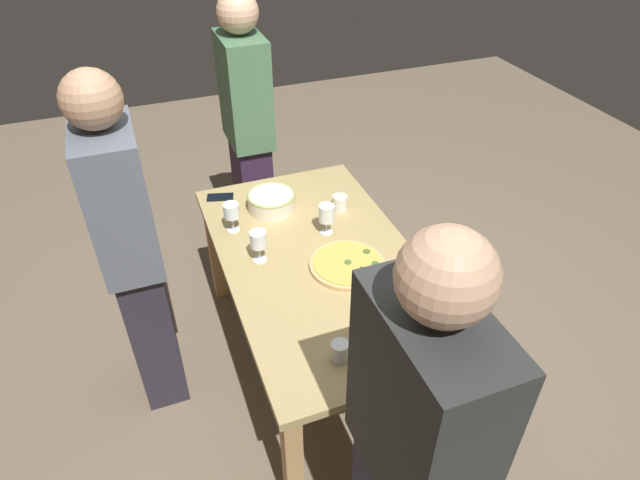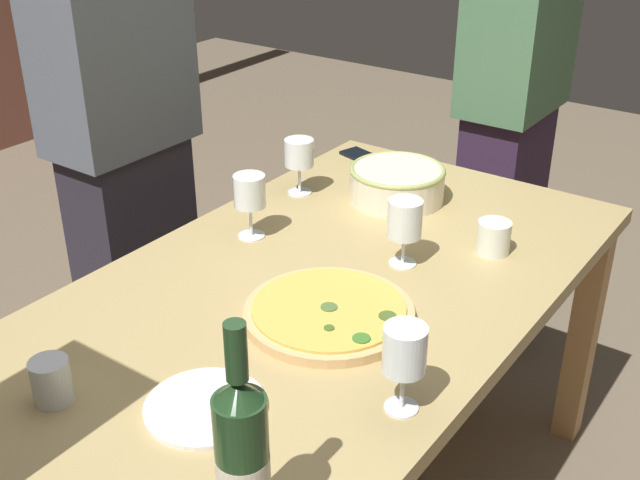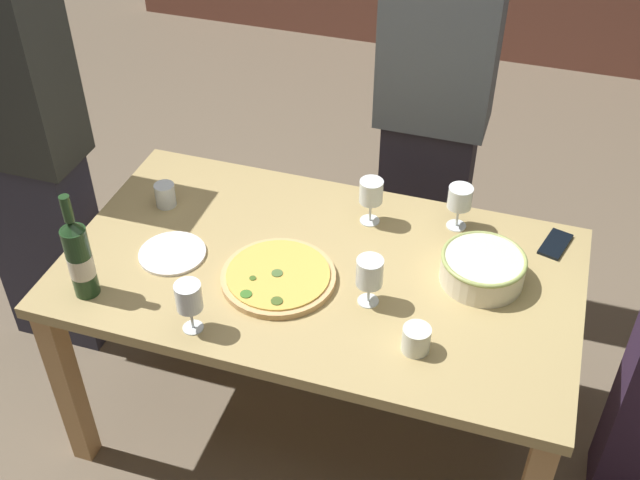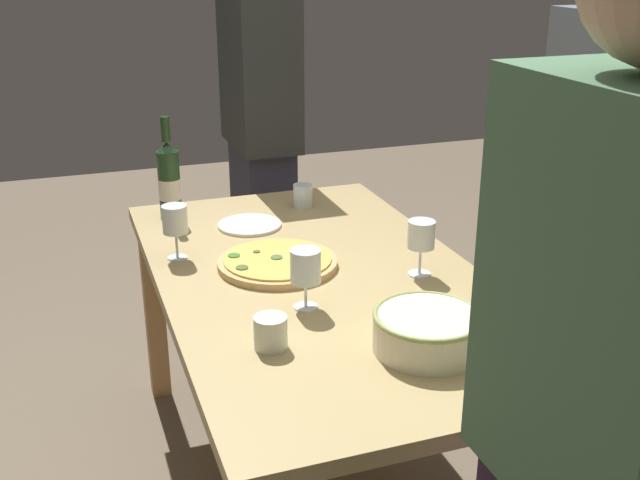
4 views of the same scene
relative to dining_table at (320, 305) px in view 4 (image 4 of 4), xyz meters
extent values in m
cube|color=tan|center=(0.00, 0.00, 0.07)|extent=(1.60, 0.90, 0.04)
cube|color=tan|center=(-0.74, -0.40, -0.30)|extent=(0.07, 0.07, 0.71)
cube|color=tan|center=(-0.74, 0.40, -0.30)|extent=(0.07, 0.07, 0.71)
cylinder|color=tan|center=(-0.10, -0.10, 0.10)|extent=(0.35, 0.35, 0.02)
cylinder|color=gold|center=(-0.10, -0.10, 0.12)|extent=(0.32, 0.32, 0.01)
cylinder|color=#3F6222|center=(-0.17, -0.14, 0.12)|extent=(0.02, 0.02, 0.00)
cylinder|color=#476025|center=(-0.06, -0.21, 0.12)|extent=(0.04, 0.04, 0.00)
cylinder|color=#4C6C36|center=(-0.11, -0.10, 0.12)|extent=(0.03, 0.03, 0.00)
cylinder|color=#3C7328|center=(-0.16, -0.21, 0.12)|extent=(0.04, 0.04, 0.00)
cylinder|color=silver|center=(0.49, 0.09, 0.14)|extent=(0.25, 0.25, 0.09)
torus|color=#A0AF60|center=(0.49, 0.09, 0.18)|extent=(0.26, 0.26, 0.01)
cylinder|color=#1E3B1D|center=(-0.63, -0.32, 0.21)|extent=(0.07, 0.07, 0.24)
cone|color=#1E3B1D|center=(-0.63, -0.32, 0.34)|extent=(0.07, 0.07, 0.03)
cylinder|color=#1E3B1D|center=(-0.63, -0.32, 0.41)|extent=(0.03, 0.03, 0.08)
cylinder|color=beige|center=(-0.63, -0.32, 0.20)|extent=(0.08, 0.08, 0.07)
cylinder|color=white|center=(-0.26, -0.36, 0.09)|extent=(0.06, 0.06, 0.00)
cylinder|color=white|center=(-0.26, -0.36, 0.14)|extent=(0.01, 0.01, 0.08)
cylinder|color=white|center=(-0.26, -0.36, 0.22)|extent=(0.08, 0.08, 0.08)
cylinder|color=maroon|center=(-0.26, -0.36, 0.20)|extent=(0.07, 0.07, 0.04)
cylinder|color=white|center=(0.37, 0.33, 0.09)|extent=(0.07, 0.07, 0.00)
cylinder|color=white|center=(0.37, 0.33, 0.14)|extent=(0.01, 0.01, 0.08)
cylinder|color=white|center=(0.37, 0.33, 0.21)|extent=(0.08, 0.08, 0.07)
cylinder|color=maroon|center=(0.37, 0.33, 0.19)|extent=(0.07, 0.07, 0.04)
cylinder|color=white|center=(0.09, 0.27, 0.09)|extent=(0.07, 0.07, 0.00)
cylinder|color=white|center=(0.09, 0.27, 0.14)|extent=(0.01, 0.01, 0.08)
cylinder|color=white|center=(0.09, 0.27, 0.22)|extent=(0.08, 0.08, 0.08)
cylinder|color=white|center=(0.18, -0.10, 0.09)|extent=(0.06, 0.06, 0.00)
cylinder|color=white|center=(0.18, -0.10, 0.13)|extent=(0.01, 0.01, 0.07)
cylinder|color=white|center=(0.18, -0.10, 0.21)|extent=(0.08, 0.08, 0.09)
cylinder|color=white|center=(-0.60, 0.15, 0.13)|extent=(0.07, 0.07, 0.08)
cylinder|color=silver|center=(0.36, -0.25, 0.13)|extent=(0.08, 0.08, 0.08)
cylinder|color=white|center=(-0.46, -0.09, 0.10)|extent=(0.21, 0.21, 0.01)
cube|color=black|center=(0.69, 0.33, 0.10)|extent=(0.11, 0.16, 0.01)
cube|color=#292530|center=(0.18, 0.82, -0.24)|extent=(0.35, 0.20, 0.84)
cube|color=slate|center=(0.18, 0.82, 0.50)|extent=(0.41, 0.24, 0.63)
cube|color=#466D4D|center=(1.13, 0.05, 0.51)|extent=(0.39, 0.24, 0.63)
cube|color=#2C2C3E|center=(-1.14, 0.14, -0.23)|extent=(0.38, 0.20, 0.85)
cube|color=#292C2B|center=(-1.14, 0.14, 0.51)|extent=(0.44, 0.24, 0.64)
camera|label=1|loc=(-1.86, 0.70, 1.71)|focal=30.28mm
camera|label=2|loc=(-1.23, -0.88, 0.98)|focal=44.40mm
camera|label=3|loc=(0.56, -1.74, 1.71)|focal=44.06mm
camera|label=4|loc=(1.88, -0.66, 0.97)|focal=42.85mm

